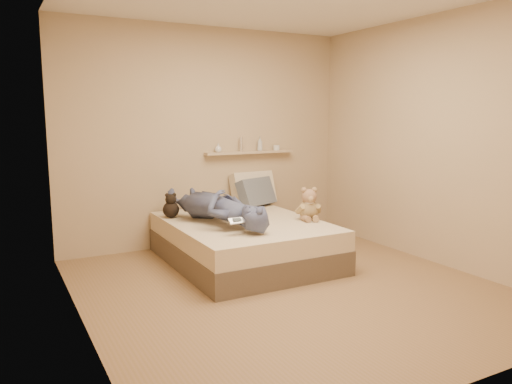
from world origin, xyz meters
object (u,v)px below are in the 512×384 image
pillow_cream (253,189)px  person (217,206)px  teddy_bear (309,206)px  wall_shelf (250,152)px  pillow_grey (256,193)px  game_console (237,221)px  dark_plush (171,207)px  bed (244,241)px

pillow_cream → person: (-0.84, -0.79, -0.02)m
teddy_bear → wall_shelf: wall_shelf is taller
pillow_grey → game_console: bearing=-125.1°
pillow_cream → person: 1.16m
game_console → dark_plush: 1.10m
pillow_grey → teddy_bear: bearing=-83.2°
bed → pillow_cream: 1.08m
person → wall_shelf: size_ratio=1.26×
teddy_bear → pillow_grey: bearing=96.8°
teddy_bear → game_console: bearing=-165.3°
pillow_cream → person: bearing=-136.7°
teddy_bear → pillow_cream: size_ratio=0.65×
pillow_cream → pillow_grey: 0.15m
pillow_cream → teddy_bear: bearing=-85.5°
game_console → pillow_grey: (0.87, 1.23, 0.03)m
teddy_bear → dark_plush: teddy_bear is taller
teddy_bear → dark_plush: 1.50m
bed → game_console: bearing=-122.3°
bed → pillow_cream: size_ratio=3.45×
teddy_bear → pillow_cream: bearing=94.5°
teddy_bear → pillow_grey: (-0.12, 0.98, 0.02)m
game_console → pillow_cream: pillow_cream is taller
bed → dark_plush: dark_plush is taller
person → wall_shelf: bearing=-143.8°
pillow_grey → person: 1.04m
dark_plush → pillow_cream: size_ratio=0.50×
bed → pillow_grey: bearing=52.8°
bed → wall_shelf: 1.38m
dark_plush → pillow_cream: (1.18, 0.31, 0.08)m
pillow_grey → wall_shelf: 0.53m
bed → person: 0.50m
game_console → dark_plush: (-0.28, 1.07, -0.02)m
teddy_bear → bed: bearing=155.8°
game_console → dark_plush: size_ratio=0.57×
teddy_bear → person: 0.98m
person → pillow_grey: bearing=-151.1°
game_console → wall_shelf: wall_shelf is taller
pillow_grey → person: size_ratio=0.33×
teddy_bear → pillow_cream: pillow_cream is taller
pillow_grey → bed: bearing=-127.2°
bed → person: size_ratio=1.26×
person → pillow_cream: bearing=-146.6°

